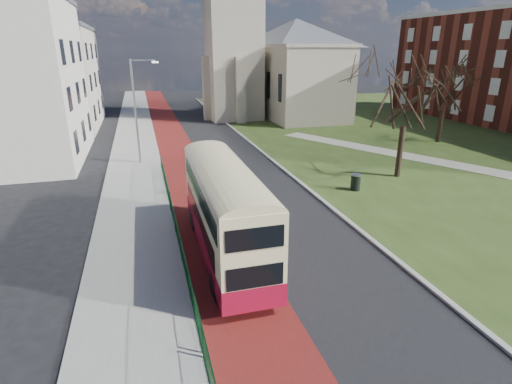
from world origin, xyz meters
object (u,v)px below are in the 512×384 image
object	(u,v)px
streetlamp	(137,107)
bus	(225,208)
winter_tree_near	(408,83)
litter_bin	(356,182)
winter_tree_far	(446,83)

from	to	relation	value
streetlamp	bus	size ratio (longest dim) A/B	0.82
winter_tree_near	litter_bin	size ratio (longest dim) A/B	8.79
winter_tree_near	bus	bearing A→B (deg)	-150.51
winter_tree_far	winter_tree_near	bearing A→B (deg)	-140.39
bus	litter_bin	world-z (taller)	bus
winter_tree_far	litter_bin	bearing A→B (deg)	-144.68
streetlamp	litter_bin	world-z (taller)	streetlamp
litter_bin	bus	bearing A→B (deg)	-147.78
streetlamp	winter_tree_far	world-z (taller)	winter_tree_far
winter_tree_far	litter_bin	xyz separation A→B (m)	(-15.28, -10.83, -5.14)
streetlamp	bus	world-z (taller)	streetlamp
streetlamp	litter_bin	size ratio (longest dim) A/B	7.41
winter_tree_near	winter_tree_far	xyz separation A→B (m)	(10.81, 8.95, -0.89)
bus	winter_tree_far	xyz separation A→B (m)	(25.28, 17.13, 3.39)
streetlamp	litter_bin	xyz separation A→B (m)	(13.37, -10.71, -4.01)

